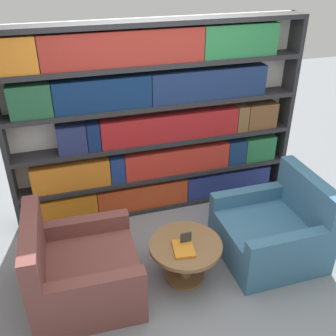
% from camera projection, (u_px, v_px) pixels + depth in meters
% --- Properties ---
extents(ground_plane, '(14.00, 14.00, 0.00)m').
position_uv_depth(ground_plane, '(197.00, 281.00, 3.76)').
color(ground_plane, gray).
extents(bookshelf, '(3.25, 0.30, 2.18)m').
position_uv_depth(bookshelf, '(156.00, 124.00, 4.35)').
color(bookshelf, silver).
rests_on(bookshelf, ground_plane).
extents(armchair_left, '(0.96, 0.96, 0.86)m').
position_uv_depth(armchair_left, '(80.00, 272.00, 3.48)').
color(armchair_left, brown).
rests_on(armchair_left, ground_plane).
extents(armchair_right, '(0.93, 0.93, 0.86)m').
position_uv_depth(armchair_right, '(273.00, 232.00, 3.97)').
color(armchair_right, '#386684').
rests_on(armchair_right, ground_plane).
extents(coffee_table, '(0.68, 0.68, 0.41)m').
position_uv_depth(coffee_table, '(185.00, 254.00, 3.66)').
color(coffee_table, brown).
rests_on(coffee_table, ground_plane).
extents(table_sign, '(0.10, 0.06, 0.13)m').
position_uv_depth(table_sign, '(186.00, 239.00, 3.58)').
color(table_sign, black).
rests_on(table_sign, coffee_table).
extents(stray_book, '(0.22, 0.27, 0.03)m').
position_uv_depth(stray_book, '(183.00, 249.00, 3.53)').
color(stray_book, orange).
rests_on(stray_book, coffee_table).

